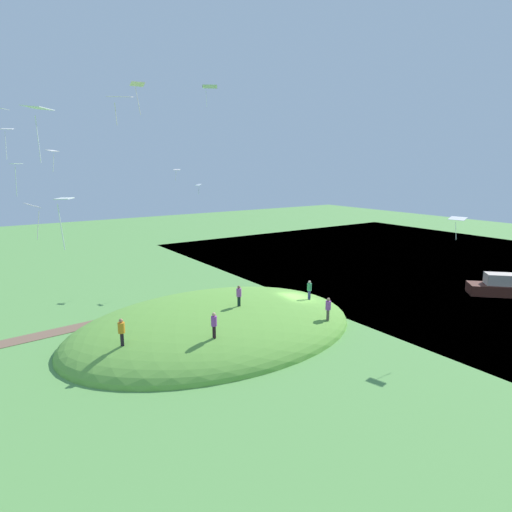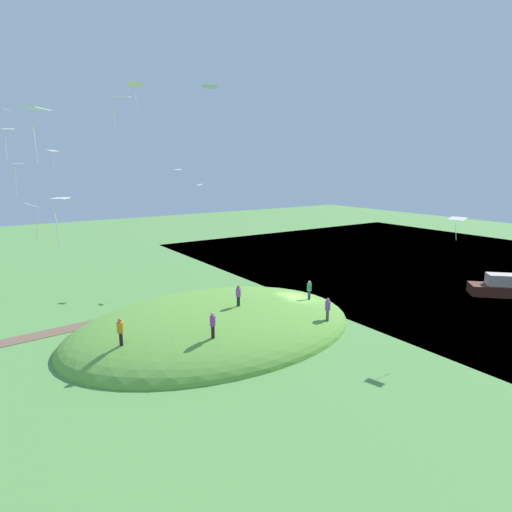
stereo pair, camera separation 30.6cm
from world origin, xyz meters
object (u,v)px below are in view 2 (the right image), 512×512
(person_with_child, at_px, (238,293))
(kite_5, at_px, (16,167))
(kite_11, at_px, (178,170))
(kite_0, at_px, (117,98))
(person_walking_path, at_px, (120,328))
(kite_8, at_px, (7,132))
(kite_6, at_px, (53,152))
(kite_1, at_px, (32,207))
(kite_3, at_px, (458,219))
(mooring_post, at_px, (310,300))
(kite_7, at_px, (136,87))
(kite_2, at_px, (210,87))
(person_watching_kites, at_px, (328,306))
(kite_9, at_px, (59,203))
(person_on_hilltop, at_px, (309,288))
(kite_12, at_px, (34,111))
(kite_4, at_px, (2,109))
(kite_10, at_px, (200,185))
(person_near_shore, at_px, (213,322))

(person_with_child, bearing_deg, kite_5, -16.01)
(kite_11, bearing_deg, kite_0, 60.39)
(person_walking_path, relative_size, kite_8, 0.93)
(kite_6, bearing_deg, kite_1, 70.48)
(kite_3, bearing_deg, person_with_child, -37.00)
(kite_0, height_order, kite_6, kite_0)
(person_with_child, bearing_deg, mooring_post, -163.08)
(kite_7, bearing_deg, kite_6, -79.71)
(kite_1, height_order, kite_2, kite_2)
(person_watching_kites, relative_size, kite_9, 0.96)
(person_on_hilltop, xyz_separation_m, kite_6, (17.68, -8.11, 11.05))
(kite_7, bearing_deg, person_walking_path, -79.99)
(person_with_child, height_order, kite_12, kite_12)
(kite_3, relative_size, kite_4, 1.25)
(kite_0, xyz_separation_m, kite_6, (0.89, -13.18, -2.22))
(kite_8, xyz_separation_m, mooring_post, (-23.26, 2.69, -14.47))
(kite_1, height_order, kite_11, kite_11)
(kite_5, height_order, kite_10, kite_5)
(person_watching_kites, distance_m, kite_3, 11.21)
(person_near_shore, relative_size, kite_0, 1.25)
(person_on_hilltop, distance_m, kite_2, 18.42)
(kite_5, xyz_separation_m, kite_7, (-4.99, 8.49, 4.06))
(person_walking_path, xyz_separation_m, kite_11, (-12.60, -18.80, 9.60))
(person_watching_kites, bearing_deg, kite_0, -128.89)
(person_on_hilltop, distance_m, kite_0, 21.99)
(person_on_hilltop, xyz_separation_m, kite_3, (-5.65, 9.27, 6.35))
(person_walking_path, bearing_deg, kite_6, -178.87)
(kite_7, xyz_separation_m, kite_10, (-13.27, -19.60, -6.00))
(kite_7, distance_m, kite_11, 25.69)
(kite_12, bearing_deg, person_near_shore, -154.72)
(kite_7, xyz_separation_m, mooring_post, (-18.08, -6.75, -16.34))
(kite_9, bearing_deg, person_with_child, -143.43)
(kite_0, bearing_deg, kite_7, -139.72)
(kite_3, xyz_separation_m, kite_5, (26.14, -13.80, 3.64))
(kite_6, height_order, kite_8, kite_8)
(person_with_child, height_order, kite_3, kite_3)
(person_on_hilltop, distance_m, kite_9, 24.50)
(kite_0, relative_size, kite_1, 0.67)
(kite_1, bearing_deg, kite_6, -109.52)
(person_with_child, distance_m, person_walking_path, 9.24)
(kite_11, bearing_deg, kite_6, 35.75)
(kite_0, relative_size, kite_9, 0.74)
(person_walking_path, xyz_separation_m, kite_9, (4.50, 9.48, 8.77))
(kite_6, relative_size, kite_8, 0.83)
(mooring_post, bearing_deg, kite_4, -29.42)
(person_watching_kites, relative_size, kite_7, 1.11)
(kite_1, height_order, kite_3, kite_1)
(person_on_hilltop, distance_m, kite_4, 29.18)
(person_with_child, relative_size, kite_9, 0.86)
(kite_1, height_order, kite_12, kite_12)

